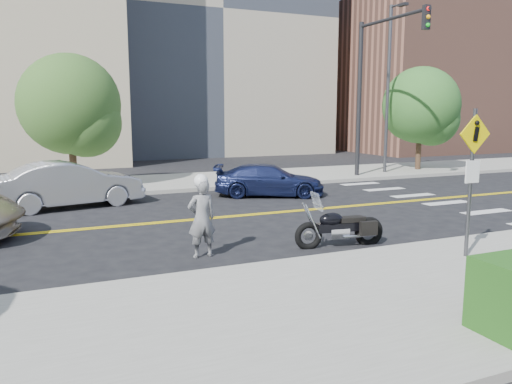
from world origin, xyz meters
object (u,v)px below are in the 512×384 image
object	(u,v)px
motorcyclist	(202,216)
parked_car_silver	(70,184)
pedestrian_sign	(472,169)
motorcycle	(340,219)
parked_car_blue	(269,180)

from	to	relation	value
motorcyclist	parked_car_silver	size ratio (longest dim) A/B	0.39
pedestrian_sign	motorcycle	size ratio (longest dim) A/B	1.41
pedestrian_sign	parked_car_blue	size ratio (longest dim) A/B	0.74
pedestrian_sign	parked_car_silver	world-z (taller)	pedestrian_sign
motorcyclist	motorcycle	world-z (taller)	motorcyclist
parked_car_blue	pedestrian_sign	bearing A→B (deg)	-155.13
motorcycle	parked_car_blue	xyz separation A→B (m)	(1.49, 7.15, -0.06)
pedestrian_sign	parked_car_silver	xyz separation A→B (m)	(-7.13, 9.82, -1.21)
parked_car_silver	parked_car_blue	distance (m)	6.97
parked_car_silver	motorcyclist	bearing A→B (deg)	-173.97
pedestrian_sign	parked_car_blue	world-z (taller)	pedestrian_sign
pedestrian_sign	parked_car_silver	size ratio (longest dim) A/B	0.66
pedestrian_sign	motorcyclist	bearing A→B (deg)	152.06
motorcyclist	motorcycle	distance (m)	3.24
parked_car_silver	motorcycle	bearing A→B (deg)	-155.84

